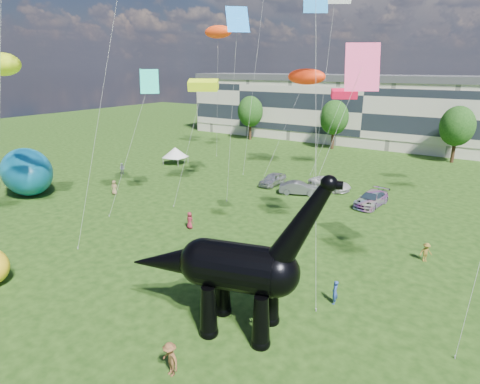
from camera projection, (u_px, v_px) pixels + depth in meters
The scene contains 14 objects.
ground at pixel (208, 303), 26.02m from camera, with size 220.00×220.00×0.00m, color #16330C.
terrace_row at pixel (371, 113), 77.76m from camera, with size 78.00×11.00×12.00m, color beige.
tree_far_left at pixel (250, 109), 82.08m from camera, with size 5.20×5.20×9.44m.
tree_mid_left at pixel (334, 115), 72.61m from camera, with size 5.20×5.20×9.44m.
tree_mid_right at pixel (458, 123), 62.09m from camera, with size 5.20×5.20×9.44m.
dinosaur_sculpture at pixel (231, 269), 22.59m from camera, with size 12.30×5.03×10.08m.
car_silver at pixel (272, 179), 51.60m from camera, with size 1.85×4.60×1.57m, color silver.
car_grey at pixel (299, 188), 47.91m from camera, with size 1.63×4.67×1.54m, color slate.
car_white at pixel (330, 184), 49.82m from camera, with size 2.50×5.41×1.50m, color silver.
car_dark at pixel (371, 199), 43.93m from camera, with size 2.24×5.52×1.60m, color #595960.
gazebo_left at pixel (175, 152), 62.54m from camera, with size 4.25×4.25×2.64m.
inflatable_teal at pixel (27, 172), 47.51m from camera, with size 8.81×5.50×5.50m, color #0C6C99.
visitors at pixel (286, 231), 35.17m from camera, with size 54.30×39.95×1.85m.
kites at pixel (259, 46), 45.63m from camera, with size 58.86×47.57×23.53m.
Camera 1 is at (14.24, -17.74, 14.72)m, focal length 30.00 mm.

